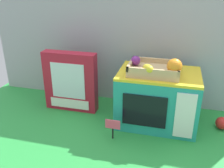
{
  "coord_description": "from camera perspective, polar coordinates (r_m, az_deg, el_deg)",
  "views": [
    {
      "loc": [
        0.28,
        -1.16,
        0.7
      ],
      "look_at": [
        -0.03,
        -0.0,
        0.18
      ],
      "focal_mm": 40.2,
      "sensor_mm": 36.0,
      "label": 1
    }
  ],
  "objects": [
    {
      "name": "display_back_panel",
      "position": [
        1.44,
        3.07,
        8.78
      ],
      "size": [
        1.61,
        0.03,
        0.68
      ],
      "primitive_type": "cube",
      "color": "#A0A3A8",
      "rests_on": "ground"
    },
    {
      "name": "loose_toy_apple",
      "position": [
        1.37,
        23.71,
        -8.16
      ],
      "size": [
        0.06,
        0.06,
        0.06
      ],
      "primitive_type": "sphere",
      "color": "red",
      "rests_on": "ground"
    },
    {
      "name": "food_groups_crate",
      "position": [
        1.19,
        9.97,
        3.43
      ],
      "size": [
        0.24,
        0.19,
        0.09
      ],
      "color": "tan",
      "rests_on": "toy_microwave"
    },
    {
      "name": "ground_plane",
      "position": [
        1.39,
        1.06,
        -6.96
      ],
      "size": [
        1.7,
        1.7,
        0.0
      ],
      "primitive_type": "plane",
      "color": "green",
      "rests_on": "ground"
    },
    {
      "name": "price_sign",
      "position": [
        1.17,
        0.16,
        -9.6
      ],
      "size": [
        0.07,
        0.01,
        0.1
      ],
      "color": "black",
      "rests_on": "ground"
    },
    {
      "name": "cookie_set_box",
      "position": [
        1.4,
        -9.42,
        0.51
      ],
      "size": [
        0.29,
        0.07,
        0.33
      ],
      "color": "#B2192D",
      "rests_on": "ground"
    },
    {
      "name": "toy_microwave",
      "position": [
        1.28,
        10.28,
        -3.17
      ],
      "size": [
        0.39,
        0.28,
        0.27
      ],
      "color": "teal",
      "rests_on": "ground"
    }
  ]
}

